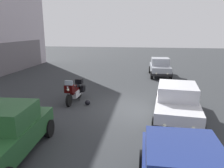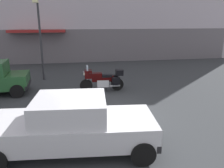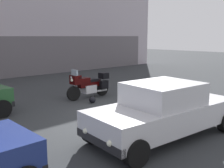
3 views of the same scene
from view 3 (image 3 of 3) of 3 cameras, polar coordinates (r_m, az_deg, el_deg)
The scene contains 4 objects.
ground_plane at distance 9.74m, azimuth 4.27°, elevation -6.64°, with size 80.00×80.00×0.00m, color #2D3033.
motorcycle at distance 12.34m, azimuth -4.86°, elevation -0.11°, with size 2.26×0.77×1.36m.
helmet at distance 11.45m, azimuth -4.19°, elevation -3.37°, with size 0.28×0.28×0.28m, color black.
car_sedan_far at distance 7.61m, azimuth 10.84°, elevation -5.48°, with size 4.68×2.27×1.56m.
Camera 3 is at (-6.86, -6.33, 2.80)m, focal length 43.17 mm.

